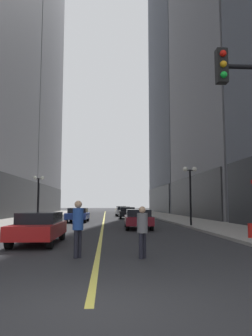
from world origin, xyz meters
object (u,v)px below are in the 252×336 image
object	(u,v)px
street_lamp_right_mid	(190,182)
fire_hydrant_right	(251,232)
car_black	(127,212)
street_lamp_left_far	(38,188)
car_red	(39,227)
car_yellow	(121,210)
pedestrian_in_blue_hoodie	(78,224)
pedestrian_in_grey_suit	(142,228)
car_blue	(78,214)
car_white	(123,211)
car_maroon	(138,218)

from	to	relation	value
street_lamp_right_mid	fire_hydrant_right	xyz separation A→B (m)	(0.50, -8.91, -2.86)
car_black	street_lamp_left_far	size ratio (longest dim) A/B	0.95
street_lamp_left_far	car_red	bearing A→B (deg)	-78.26
car_red	car_yellow	size ratio (longest dim) A/B	1.07
pedestrian_in_blue_hoodie	fire_hydrant_right	bearing A→B (deg)	30.00
car_black	pedestrian_in_grey_suit	bearing A→B (deg)	-92.63
car_red	street_lamp_left_far	xyz separation A→B (m)	(-3.81, 18.34, 2.54)
street_lamp_right_mid	fire_hydrant_right	world-z (taller)	street_lamp_right_mid
car_yellow	fire_hydrant_right	bearing A→B (deg)	-84.14
car_blue	car_white	distance (m)	15.90
car_maroon	car_blue	distance (m)	9.84
street_lamp_right_mid	street_lamp_left_far	bearing A→B (deg)	145.23
fire_hydrant_right	car_white	bearing A→B (deg)	97.85
pedestrian_in_grey_suit	car_blue	bearing A→B (deg)	100.33
pedestrian_in_blue_hoodie	car_red	bearing A→B (deg)	117.28
car_maroon	car_black	size ratio (longest dim) A/B	1.12
car_blue	pedestrian_in_grey_suit	xyz separation A→B (m)	(3.79, -20.78, 0.21)
car_maroon	street_lamp_right_mid	distance (m)	4.88
car_red	street_lamp_right_mid	world-z (taller)	street_lamp_right_mid
car_yellow	pedestrian_in_grey_suit	bearing A→B (deg)	-91.68
car_yellow	fire_hydrant_right	distance (m)	40.89
car_yellow	street_lamp_left_far	xyz separation A→B (m)	(-9.13, -22.88, 2.54)
car_red	street_lamp_right_mid	xyz separation A→B (m)	(8.99, 9.46, 2.54)
car_black	car_maroon	bearing A→B (deg)	-90.95
pedestrian_in_grey_suit	car_red	bearing A→B (deg)	134.90
car_red	car_white	distance (m)	32.29
car_white	fire_hydrant_right	distance (m)	31.63
car_black	pedestrian_in_blue_hoodie	xyz separation A→B (m)	(-3.32, -27.99, 0.33)
car_black	pedestrian_in_grey_suit	size ratio (longest dim) A/B	2.61
car_maroon	pedestrian_in_blue_hoodie	size ratio (longest dim) A/B	2.63
car_white	fire_hydrant_right	size ratio (longest dim) A/B	5.42
car_black	street_lamp_left_far	xyz separation A→B (m)	(-9.09, -5.85, 2.54)
car_white	car_black	bearing A→B (deg)	-89.14
pedestrian_in_blue_hoodie	car_maroon	bearing A→B (deg)	75.71
car_red	pedestrian_in_blue_hoodie	distance (m)	4.29
car_yellow	street_lamp_right_mid	xyz separation A→B (m)	(3.67, -31.76, 2.54)
pedestrian_in_grey_suit	car_white	bearing A→B (deg)	88.12
car_black	pedestrian_in_grey_suit	xyz separation A→B (m)	(-1.29, -28.20, 0.21)
car_blue	car_red	bearing A→B (deg)	-90.68
car_yellow	street_lamp_left_far	world-z (taller)	street_lamp_left_far
street_lamp_left_far	street_lamp_right_mid	bearing A→B (deg)	-34.77
car_blue	pedestrian_in_grey_suit	world-z (taller)	pedestrian_in_grey_suit
car_white	car_yellow	size ratio (longest dim) A/B	1.03
street_lamp_right_mid	car_black	bearing A→B (deg)	104.11
car_blue	pedestrian_in_blue_hoodie	size ratio (longest dim) A/B	2.28
street_lamp_left_far	fire_hydrant_right	distance (m)	22.40
car_yellow	pedestrian_in_blue_hoodie	world-z (taller)	pedestrian_in_blue_hoodie
car_red	street_lamp_left_far	distance (m)	18.91
pedestrian_in_blue_hoodie	street_lamp_right_mid	distance (m)	15.17
pedestrian_in_grey_suit	street_lamp_left_far	distance (m)	23.78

